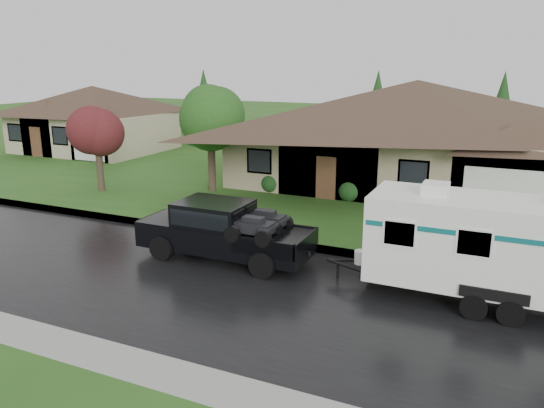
% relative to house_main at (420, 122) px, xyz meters
% --- Properties ---
extents(ground, '(140.00, 140.00, 0.00)m').
position_rel_house_main_xyz_m(ground, '(-2.29, -13.84, -3.59)').
color(ground, '#27531A').
rests_on(ground, ground).
extents(road, '(140.00, 8.00, 0.01)m').
position_rel_house_main_xyz_m(road, '(-2.29, -15.84, -3.59)').
color(road, black).
rests_on(road, ground).
extents(curb, '(140.00, 0.50, 0.15)m').
position_rel_house_main_xyz_m(curb, '(-2.29, -11.59, -3.52)').
color(curb, gray).
rests_on(curb, ground).
extents(lawn, '(140.00, 26.00, 0.15)m').
position_rel_house_main_xyz_m(lawn, '(-2.29, 1.16, -3.52)').
color(lawn, '#27531A').
rests_on(lawn, ground).
extents(house_main, '(19.44, 10.80, 6.90)m').
position_rel_house_main_xyz_m(house_main, '(0.00, 0.00, 0.00)').
color(house_main, gray).
rests_on(house_main, lawn).
extents(house_far, '(10.80, 8.64, 5.80)m').
position_rel_house_main_xyz_m(house_far, '(-24.07, 2.02, -0.62)').
color(house_far, tan).
rests_on(house_far, lawn).
extents(tree_left_green, '(3.33, 3.33, 5.51)m').
position_rel_house_main_xyz_m(tree_left_green, '(-9.48, -5.61, 0.38)').
color(tree_left_green, '#382B1E').
rests_on(tree_left_green, lawn).
extents(tree_red, '(2.63, 2.63, 4.35)m').
position_rel_house_main_xyz_m(tree_red, '(-14.76, -8.00, -0.43)').
color(tree_red, '#382B1E').
rests_on(tree_red, lawn).
extents(shrub_row, '(13.60, 1.00, 1.00)m').
position_rel_house_main_xyz_m(shrub_row, '(-0.29, -4.54, -2.94)').
color(shrub_row, '#143814').
rests_on(shrub_row, lawn).
extents(pickup_truck, '(6.06, 2.30, 2.02)m').
position_rel_house_main_xyz_m(pickup_truck, '(-4.30, -13.71, -2.51)').
color(pickup_truck, black).
rests_on(pickup_truck, ground).
extents(travel_trailer, '(7.47, 2.63, 3.35)m').
position_rel_house_main_xyz_m(travel_trailer, '(4.51, -13.71, -1.81)').
color(travel_trailer, white).
rests_on(travel_trailer, ground).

